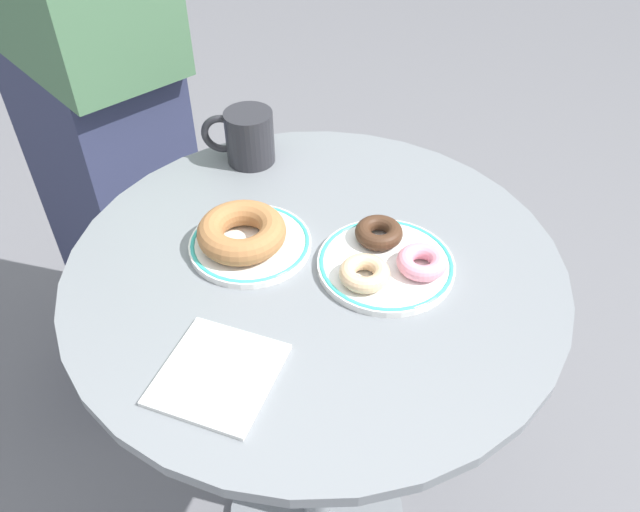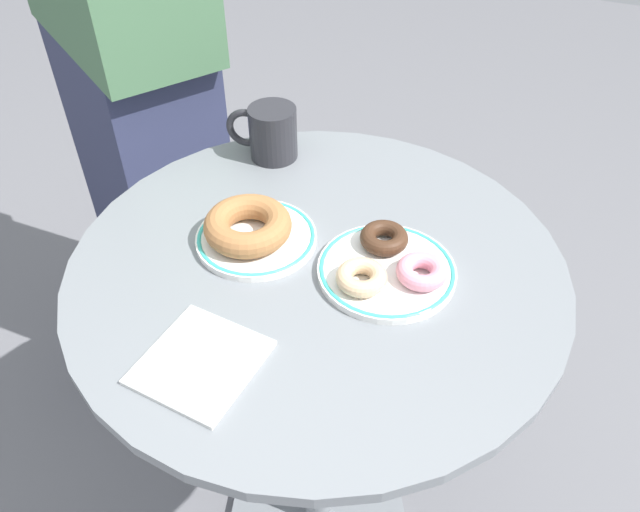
% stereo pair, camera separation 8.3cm
% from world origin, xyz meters
% --- Properties ---
extents(cafe_table, '(0.69, 0.69, 0.77)m').
position_xyz_m(cafe_table, '(0.00, 0.00, 0.52)').
color(cafe_table, slate).
rests_on(cafe_table, ground).
extents(plate_left, '(0.17, 0.17, 0.01)m').
position_xyz_m(plate_left, '(-0.10, 0.01, 0.77)').
color(plate_left, white).
rests_on(plate_left, cafe_table).
extents(plate_right, '(0.19, 0.19, 0.01)m').
position_xyz_m(plate_right, '(0.10, 0.01, 0.77)').
color(plate_right, white).
rests_on(plate_right, cafe_table).
extents(donut_cinnamon, '(0.14, 0.14, 0.04)m').
position_xyz_m(donut_cinnamon, '(-0.11, -0.00, 0.80)').
color(donut_cinnamon, '#A36B3D').
rests_on(donut_cinnamon, plate_left).
extents(donut_pink_frosted, '(0.08, 0.08, 0.02)m').
position_xyz_m(donut_pink_frosted, '(0.14, 0.01, 0.79)').
color(donut_pink_frosted, pink).
rests_on(donut_pink_frosted, plate_right).
extents(donut_chocolate, '(0.09, 0.09, 0.02)m').
position_xyz_m(donut_chocolate, '(0.08, 0.06, 0.79)').
color(donut_chocolate, '#422819').
rests_on(donut_chocolate, plate_right).
extents(donut_glazed, '(0.09, 0.09, 0.02)m').
position_xyz_m(donut_glazed, '(0.08, -0.03, 0.79)').
color(donut_glazed, '#E0B789').
rests_on(donut_glazed, plate_right).
extents(paper_napkin, '(0.14, 0.15, 0.01)m').
position_xyz_m(paper_napkin, '(-0.06, -0.22, 0.77)').
color(paper_napkin, white).
rests_on(paper_napkin, cafe_table).
extents(coffee_mug, '(0.12, 0.08, 0.09)m').
position_xyz_m(coffee_mug, '(-0.17, 0.21, 0.81)').
color(coffee_mug, '#28282D').
rests_on(coffee_mug, cafe_table).
extents(person_figure, '(0.50, 0.43, 1.61)m').
position_xyz_m(person_figure, '(-0.56, 0.36, 0.78)').
color(person_figure, '#2D3351').
rests_on(person_figure, ground).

